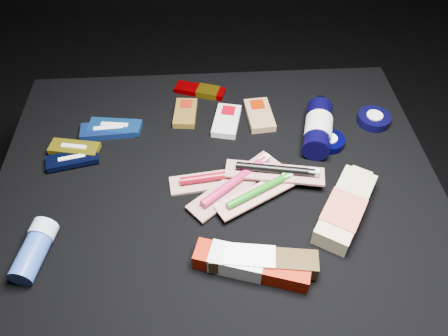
{
  "coord_description": "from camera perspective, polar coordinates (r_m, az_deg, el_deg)",
  "views": [
    {
      "loc": [
        -0.02,
        -0.63,
        1.14
      ],
      "look_at": [
        0.01,
        0.01,
        0.42
      ],
      "focal_mm": 35.0,
      "sensor_mm": 36.0,
      "label": 1
    }
  ],
  "objects": [
    {
      "name": "toothpaste_carton_red",
      "position": [
        0.83,
        2.93,
        -12.4
      ],
      "size": [
        0.22,
        0.11,
        0.04
      ],
      "rotation": [
        0.0,
        0.0,
        -0.3
      ],
      "color": "#8D1000",
      "rests_on": "cloth_table"
    },
    {
      "name": "power_bar",
      "position": [
        1.19,
        -2.8,
        10.04
      ],
      "size": [
        0.14,
        0.08,
        0.02
      ],
      "rotation": [
        0.0,
        0.0,
        -0.32
      ],
      "color": "#8B0003",
      "rests_on": "cloth_table"
    },
    {
      "name": "clif_bar_0",
      "position": [
        1.12,
        -5.04,
        7.31
      ],
      "size": [
        0.06,
        0.1,
        0.02
      ],
      "rotation": [
        0.0,
        0.0,
        -0.09
      ],
      "color": "brown",
      "rests_on": "cloth_table"
    },
    {
      "name": "luna_bar_3",
      "position": [
        1.07,
        -18.95,
        2.47
      ],
      "size": [
        0.12,
        0.06,
        0.02
      ],
      "rotation": [
        0.0,
        0.0,
        -0.2
      ],
      "color": "#AC9E18",
      "rests_on": "cloth_table"
    },
    {
      "name": "bodywash_bottle",
      "position": [
        0.93,
        15.49,
        -5.25
      ],
      "size": [
        0.16,
        0.21,
        0.04
      ],
      "rotation": [
        0.0,
        0.0,
        -0.57
      ],
      "color": "tan",
      "rests_on": "cloth_table"
    },
    {
      "name": "deodorant_stick",
      "position": [
        0.91,
        -23.53,
        -9.75
      ],
      "size": [
        0.07,
        0.13,
        0.05
      ],
      "rotation": [
        0.0,
        0.0,
        -0.2
      ],
      "color": "#294699",
      "rests_on": "cloth_table"
    },
    {
      "name": "luna_bar_2",
      "position": [
        1.05,
        -19.18,
        1.07
      ],
      "size": [
        0.12,
        0.07,
        0.02
      ],
      "rotation": [
        0.0,
        0.0,
        0.21
      ],
      "color": "black",
      "rests_on": "cloth_table"
    },
    {
      "name": "cream_tin_upper",
      "position": [
        1.16,
        18.96,
        6.09
      ],
      "size": [
        0.08,
        0.08,
        0.02
      ],
      "rotation": [
        0.0,
        0.0,
        -0.39
      ],
      "color": "black",
      "rests_on": "cloth_table"
    },
    {
      "name": "toothbrush_pack_1",
      "position": [
        0.94,
        1.6,
        -1.88
      ],
      "size": [
        0.22,
        0.19,
        0.03
      ],
      "rotation": [
        0.0,
        0.0,
        0.69
      ],
      "color": "#AEA7A3",
      "rests_on": "cloth_table"
    },
    {
      "name": "luna_bar_0",
      "position": [
        1.1,
        -14.8,
        4.81
      ],
      "size": [
        0.14,
        0.06,
        0.02
      ],
      "rotation": [
        0.0,
        0.0,
        0.06
      ],
      "color": "#1B3C94",
      "rests_on": "cloth_table"
    },
    {
      "name": "toothbrush_pack_3",
      "position": [
        0.95,
        6.85,
        -0.41
      ],
      "size": [
        0.22,
        0.09,
        0.02
      ],
      "rotation": [
        0.0,
        0.0,
        -0.18
      ],
      "color": "#ADA9A3",
      "rests_on": "cloth_table"
    },
    {
      "name": "lotion_bottle",
      "position": [
        1.06,
        12.19,
        5.14
      ],
      "size": [
        0.1,
        0.21,
        0.07
      ],
      "rotation": [
        0.0,
        0.0,
        -0.27
      ],
      "color": "black",
      "rests_on": "cloth_table"
    },
    {
      "name": "cream_tin_lower",
      "position": [
        1.07,
        13.6,
        3.41
      ],
      "size": [
        0.07,
        0.07,
        0.02
      ],
      "rotation": [
        0.0,
        0.0,
        -0.16
      ],
      "color": "black",
      "rests_on": "cloth_table"
    },
    {
      "name": "cloth_table",
      "position": [
        1.13,
        -0.73,
        -7.88
      ],
      "size": [
        0.98,
        0.78,
        0.4
      ],
      "primitive_type": "cube",
      "color": "black",
      "rests_on": "ground"
    },
    {
      "name": "clif_bar_2",
      "position": [
        1.11,
        4.6,
        7.07
      ],
      "size": [
        0.07,
        0.12,
        0.02
      ],
      "rotation": [
        0.0,
        0.0,
        0.09
      ],
      "color": "olive",
      "rests_on": "cloth_table"
    },
    {
      "name": "luna_bar_1",
      "position": [
        1.11,
        -14.05,
        5.25
      ],
      "size": [
        0.13,
        0.06,
        0.02
      ],
      "rotation": [
        0.0,
        0.0,
        -0.14
      ],
      "color": "#1A56AB",
      "rests_on": "cloth_table"
    },
    {
      "name": "ground",
      "position": [
        1.3,
        -0.65,
        -12.81
      ],
      "size": [
        3.0,
        3.0,
        0.0
      ],
      "primitive_type": "plane",
      "color": "black",
      "rests_on": "ground"
    },
    {
      "name": "toothbrush_pack_2",
      "position": [
        0.92,
        4.67,
        -3.1
      ],
      "size": [
        0.19,
        0.14,
        0.02
      ],
      "rotation": [
        0.0,
        0.0,
        0.5
      ],
      "color": "silver",
      "rests_on": "cloth_table"
    },
    {
      "name": "clif_bar_1",
      "position": [
        1.1,
        0.38,
        6.34
      ],
      "size": [
        0.08,
        0.12,
        0.02
      ],
      "rotation": [
        0.0,
        0.0,
        -0.22
      ],
      "color": "beige",
      "rests_on": "cloth_table"
    },
    {
      "name": "toothpaste_carton_green",
      "position": [
        0.83,
        4.51,
        -12.02
      ],
      "size": [
        0.2,
        0.07,
        0.04
      ],
      "rotation": [
        0.0,
        0.0,
        -0.14
      ],
      "color": "#32230C",
      "rests_on": "cloth_table"
    },
    {
      "name": "toothbrush_pack_0",
      "position": [
        0.96,
        -0.4,
        -1.29
      ],
      "size": [
        0.22,
        0.08,
        0.02
      ],
      "rotation": [
        0.0,
        0.0,
        0.12
      ],
      "color": "#B8B0AB",
      "rests_on": "cloth_table"
    }
  ]
}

